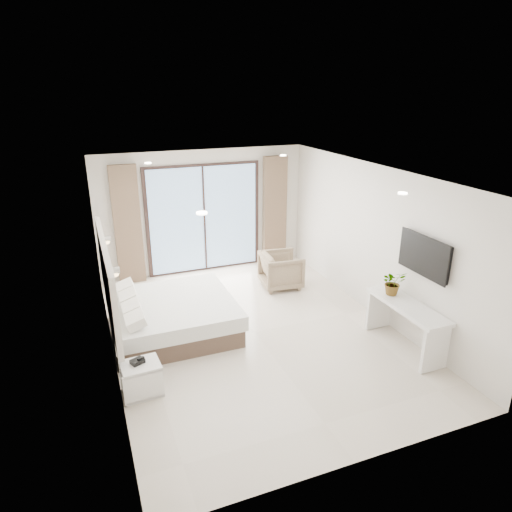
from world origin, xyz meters
The scene contains 8 objects.
ground centered at (0.00, 0.00, 0.00)m, with size 6.20×6.20×0.00m, color beige.
room_shell centered at (-0.20, 0.78, 1.58)m, with size 4.62×6.22×2.72m.
bed centered at (-1.30, 0.52, 0.30)m, with size 2.02×1.92×0.70m.
nightstand centered at (-2.02, -0.98, 0.23)m, with size 0.53×0.45×0.46m.
phone centered at (-2.05, -0.95, 0.49)m, with size 0.17×0.13×0.06m, color black.
console_desk centered at (2.04, -1.31, 0.56)m, with size 0.48×1.52×0.77m.
plant centered at (2.04, -0.92, 0.93)m, with size 0.37×0.41×0.32m, color #33662D.
armchair centered at (1.20, 1.57, 0.40)m, with size 0.78×0.73×0.80m, color #8F7D5D.
Camera 1 is at (-2.48, -6.37, 3.94)m, focal length 32.00 mm.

